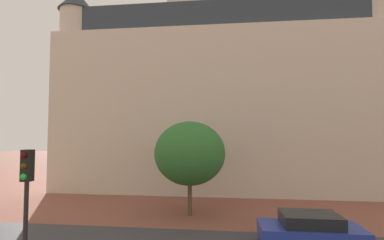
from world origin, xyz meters
The scene contains 5 objects.
ground_plane centered at (0.00, 10.00, 0.00)m, with size 120.00×120.00×0.00m, color brown.
landmark_building centered at (1.06, 24.87, 8.87)m, with size 29.77×15.13×35.93m.
car_blue centered at (5.40, 8.47, 0.75)m, with size 4.42×2.06×1.56m.
traffic_light_pole centered at (-4.02, 3.02, 3.24)m, with size 0.28×0.34×4.64m.
tree_curb_far centered at (-0.49, 12.74, 3.86)m, with size 4.46×4.46×5.88m.
Camera 1 is at (1.50, -4.10, 5.10)m, focal length 25.02 mm.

